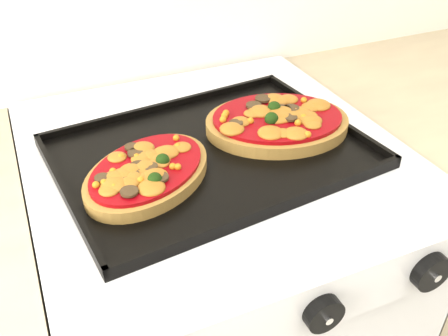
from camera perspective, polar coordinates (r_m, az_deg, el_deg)
name	(u,v)px	position (r m, az deg, el deg)	size (l,w,h in m)	color
stove	(215,322)	(1.14, -0.99, -17.21)	(0.60, 0.60, 0.91)	silver
control_panel	(310,304)	(0.65, 9.83, -15.02)	(0.60, 0.02, 0.09)	silver
knob_center	(323,314)	(0.65, 11.30, -16.01)	(0.05, 0.05, 0.02)	black
knob_right	(431,272)	(0.74, 22.57, -10.93)	(0.06, 0.06, 0.02)	black
baking_tray	(211,151)	(0.79, -1.47, 2.00)	(0.47, 0.35, 0.02)	black
pizza_left	(147,171)	(0.73, -8.76, -0.31)	(0.22, 0.15, 0.03)	olive
pizza_right	(277,121)	(0.85, 6.10, 5.42)	(0.24, 0.19, 0.04)	olive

